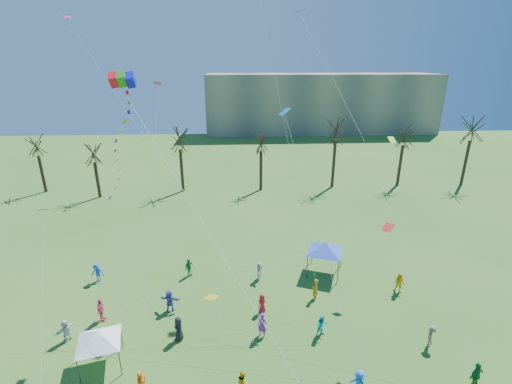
{
  "coord_description": "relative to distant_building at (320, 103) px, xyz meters",
  "views": [
    {
      "loc": [
        -0.8,
        -14.25,
        18.11
      ],
      "look_at": [
        0.31,
        5.0,
        11.0
      ],
      "focal_mm": 25.0,
      "sensor_mm": 36.0,
      "label": 1
    }
  ],
  "objects": [
    {
      "name": "distant_building",
      "position": [
        0.0,
        0.0,
        0.0
      ],
      "size": [
        60.0,
        14.0,
        15.0
      ],
      "primitive_type": "cube",
      "color": "gray",
      "rests_on": "ground"
    },
    {
      "name": "bare_tree_row",
      "position": [
        -13.82,
        -45.92,
        -0.29
      ],
      "size": [
        68.36,
        7.78,
        11.37
      ],
      "color": "black",
      "rests_on": "ground"
    },
    {
      "name": "small_kites_aloft",
      "position": [
        -21.88,
        -70.95,
        6.04
      ],
      "size": [
        26.7,
        17.64,
        32.47
      ],
      "color": "#DE460B",
      "rests_on": "ground"
    },
    {
      "name": "festival_crowd",
      "position": [
        -23.11,
        -75.34,
        -6.64
      ],
      "size": [
        27.1,
        14.41,
        1.86
      ],
      "color": "#D3451A",
      "rests_on": "ground"
    },
    {
      "name": "canopy_tent_blue",
      "position": [
        -15.02,
        -68.71,
        -4.9
      ],
      "size": [
        3.81,
        3.81,
        3.07
      ],
      "color": "#3F3F44",
      "rests_on": "ground"
    },
    {
      "name": "canopy_tent_white",
      "position": [
        -31.46,
        -78.33,
        -5.25
      ],
      "size": [
        3.43,
        3.43,
        2.66
      ],
      "color": "#3F3F44",
      "rests_on": "ground"
    },
    {
      "name": "big_box_kite",
      "position": [
        -29.67,
        -74.35,
        5.55
      ],
      "size": [
        6.63,
        7.68,
        22.79
      ],
      "color": "red",
      "rests_on": "ground"
    }
  ]
}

